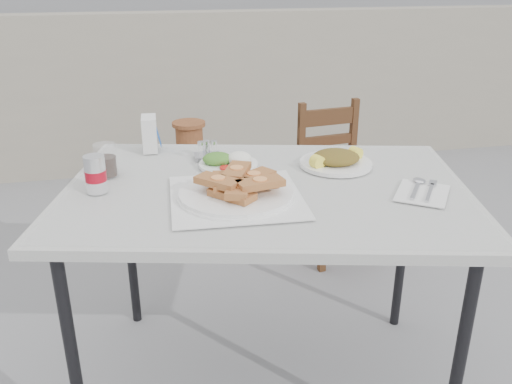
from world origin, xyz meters
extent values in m
plane|color=slate|center=(0.00, 0.00, 0.00)|extent=(80.00, 80.00, 0.00)
cylinder|color=black|center=(-0.81, -0.30, 0.39)|extent=(0.04, 0.04, 0.78)
cylinder|color=black|center=(0.34, -0.58, 0.39)|extent=(0.04, 0.04, 0.78)
cylinder|color=black|center=(-0.63, 0.43, 0.39)|extent=(0.04, 0.04, 0.78)
cylinder|color=black|center=(0.52, 0.15, 0.39)|extent=(0.04, 0.04, 0.78)
cube|color=white|center=(-0.14, -0.07, 0.81)|extent=(1.54, 1.22, 0.03)
cube|color=white|center=(-0.14, -0.07, 0.83)|extent=(1.49, 1.17, 0.01)
cube|color=silver|center=(-0.26, -0.16, 0.83)|extent=(0.44, 0.44, 0.00)
cylinder|color=white|center=(-0.26, -0.16, 0.84)|extent=(0.37, 0.37, 0.02)
cylinder|color=white|center=(-0.26, -0.16, 0.84)|extent=(0.38, 0.38, 0.01)
cylinder|color=white|center=(-0.24, 0.14, 0.84)|extent=(0.22, 0.22, 0.01)
ellipsoid|color=white|center=(-0.20, 0.13, 0.86)|extent=(0.09, 0.09, 0.05)
ellipsoid|color=#326F1F|center=(-0.28, 0.15, 0.86)|extent=(0.11, 0.10, 0.04)
cylinder|color=red|center=(-0.26, 0.08, 0.85)|extent=(0.04, 0.04, 0.01)
cylinder|color=white|center=(0.16, 0.06, 0.84)|extent=(0.27, 0.27, 0.01)
ellipsoid|color=#20691A|center=(0.16, 0.06, 0.86)|extent=(0.18, 0.16, 0.05)
cylinder|color=#FEED45|center=(0.07, 0.02, 0.86)|extent=(0.06, 0.05, 0.05)
cylinder|color=#FEED45|center=(0.24, 0.09, 0.86)|extent=(0.06, 0.05, 0.05)
cylinder|color=white|center=(-0.70, -0.01, 0.89)|extent=(0.07, 0.07, 0.12)
cylinder|color=#B60D1F|center=(-0.70, -0.01, 0.89)|extent=(0.07, 0.07, 0.04)
cylinder|color=silver|center=(-0.70, -0.01, 0.95)|extent=(0.06, 0.06, 0.00)
cylinder|color=white|center=(-0.67, 0.14, 0.89)|extent=(0.08, 0.08, 0.11)
cylinder|color=black|center=(-0.67, 0.14, 0.86)|extent=(0.07, 0.07, 0.07)
cube|color=silver|center=(-0.51, 0.40, 0.90)|extent=(0.06, 0.12, 0.14)
cube|color=#184EB4|center=(-0.48, 0.39, 0.89)|extent=(0.02, 0.06, 0.08)
cube|color=silver|center=(-0.30, 0.26, 0.84)|extent=(0.10, 0.08, 0.01)
cylinder|color=white|center=(-0.32, 0.24, 0.87)|extent=(0.02, 0.02, 0.06)
cylinder|color=white|center=(-0.27, 0.24, 0.87)|extent=(0.02, 0.02, 0.06)
cylinder|color=silver|center=(-0.30, 0.28, 0.87)|extent=(0.03, 0.03, 0.05)
cube|color=silver|center=(0.34, -0.26, 0.83)|extent=(0.25, 0.26, 0.00)
cube|color=silver|center=(0.32, -0.24, 0.84)|extent=(0.10, 0.14, 0.00)
ellipsoid|color=silver|center=(0.37, -0.17, 0.84)|extent=(0.04, 0.05, 0.01)
cube|color=silver|center=(0.36, -0.27, 0.84)|extent=(0.10, 0.13, 0.00)
cube|color=silver|center=(0.41, -0.20, 0.84)|extent=(0.05, 0.05, 0.00)
cube|color=#371B0F|center=(0.35, 0.66, 0.20)|extent=(0.04, 0.04, 0.40)
cube|color=#371B0F|center=(0.66, 0.70, 0.20)|extent=(0.04, 0.04, 0.40)
cube|color=#371B0F|center=(0.31, 0.98, 0.20)|extent=(0.04, 0.04, 0.40)
cube|color=#371B0F|center=(0.62, 1.02, 0.20)|extent=(0.04, 0.04, 0.40)
cube|color=#5D121A|center=(0.48, 0.84, 0.42)|extent=(0.41, 0.41, 0.04)
cube|color=#371B0F|center=(0.31, 0.98, 0.62)|extent=(0.04, 0.04, 0.44)
cube|color=#371B0F|center=(0.62, 1.02, 0.62)|extent=(0.04, 0.04, 0.44)
cube|color=#371B0F|center=(0.47, 1.00, 0.75)|extent=(0.36, 0.07, 0.09)
cube|color=#371B0F|center=(0.47, 1.00, 0.62)|extent=(0.36, 0.07, 0.05)
cylinder|color=brown|center=(-0.26, 1.38, 0.04)|extent=(0.29, 0.29, 0.07)
ellipsoid|color=brown|center=(-0.26, 1.38, 0.31)|extent=(0.38, 0.38, 0.47)
cylinder|color=#C7B691|center=(-0.26, 1.38, 0.31)|extent=(0.38, 0.38, 0.05)
cylinder|color=brown|center=(-0.26, 1.38, 0.57)|extent=(0.16, 0.16, 0.14)
cylinder|color=brown|center=(-0.26, 1.38, 0.65)|extent=(0.20, 0.20, 0.02)
cube|color=gray|center=(0.00, 2.50, 0.60)|extent=(6.00, 0.25, 1.20)
camera|label=1|loc=(-0.54, -1.73, 1.52)|focal=38.00mm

